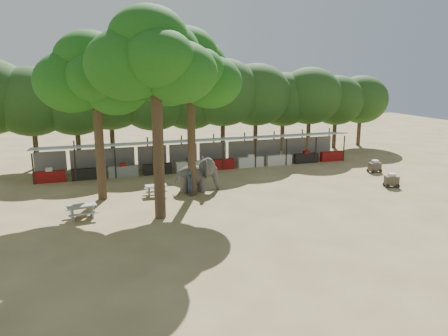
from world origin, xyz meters
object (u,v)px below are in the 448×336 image
object	(u,v)px
yard_tree_left	(93,75)
picnic_table_near	(82,210)
handler	(191,183)
picnic_table_far	(156,189)
yard_tree_center	(152,58)
yard_tree_back	(188,70)
cart_front	(392,180)
elephant	(198,175)
cart_back	(375,166)

from	to	relation	value
yard_tree_left	picnic_table_near	world-z (taller)	yard_tree_left
handler	picnic_table_far	distance (m)	2.47
picnic_table_near	picnic_table_far	xyz separation A→B (m)	(4.98, 3.41, -0.06)
yard_tree_left	yard_tree_center	xyz separation A→B (m)	(3.00, -5.00, 1.01)
yard_tree_back	cart_front	world-z (taller)	yard_tree_back
yard_tree_back	elephant	world-z (taller)	yard_tree_back
yard_tree_left	cart_back	world-z (taller)	yard_tree_left
handler	picnic_table_far	world-z (taller)	handler
elephant	yard_tree_back	bearing A→B (deg)	-131.64
yard_tree_center	yard_tree_back	xyz separation A→B (m)	(3.00, 4.00, -0.67)
picnic_table_near	picnic_table_far	world-z (taller)	picnic_table_near
yard_tree_back	picnic_table_far	world-z (taller)	yard_tree_back
cart_front	cart_back	size ratio (longest dim) A/B	1.14
yard_tree_left	picnic_table_near	distance (m)	8.68
cart_front	yard_tree_back	bearing A→B (deg)	-172.51
yard_tree_center	cart_front	distance (m)	19.78
picnic_table_far	cart_front	xyz separation A→B (m)	(17.02, -3.45, 0.03)
elephant	handler	bearing A→B (deg)	-120.77
handler	picnic_table_near	bearing A→B (deg)	119.39
cart_back	cart_front	bearing A→B (deg)	-112.99
elephant	cart_front	bearing A→B (deg)	-8.87
yard_tree_back	yard_tree_center	bearing A→B (deg)	-126.86
yard_tree_left	yard_tree_back	bearing A→B (deg)	-9.46
yard_tree_left	picnic_table_far	xyz separation A→B (m)	(3.72, -0.48, -7.72)
picnic_table_far	cart_back	distance (m)	18.88
yard_tree_center	yard_tree_left	bearing A→B (deg)	120.96
picnic_table_near	cart_back	size ratio (longest dim) A/B	1.72
picnic_table_near	yard_tree_back	bearing A→B (deg)	12.94
picnic_table_near	cart_back	bearing A→B (deg)	1.56
yard_tree_center	handler	bearing A→B (deg)	50.68
yard_tree_left	elephant	size ratio (longest dim) A/B	3.46
elephant	handler	world-z (taller)	elephant
elephant	picnic_table_near	bearing A→B (deg)	-150.06
elephant	cart_front	world-z (taller)	elephant
yard_tree_center	cart_front	size ratio (longest dim) A/B	9.75
yard_tree_center	handler	distance (m)	9.53
handler	picnic_table_far	xyz separation A→B (m)	(-2.27, 0.87, -0.44)
cart_back	handler	bearing A→B (deg)	-174.03
yard_tree_center	picnic_table_far	size ratio (longest dim) A/B	7.89
yard_tree_back	elephant	xyz separation A→B (m)	(0.79, 0.72, -7.34)
handler	yard_tree_left	bearing A→B (deg)	87.39
yard_tree_center	picnic_table_near	distance (m)	9.72
picnic_table_near	picnic_table_far	bearing A→B (deg)	25.63
yard_tree_left	cart_back	bearing A→B (deg)	1.11
elephant	cart_front	size ratio (longest dim) A/B	2.58
cart_front	cart_back	world-z (taller)	cart_back
yard_tree_left	picnic_table_near	size ratio (longest dim) A/B	5.88
elephant	cart_back	xyz separation A→B (m)	(15.79, 0.72, -0.68)
picnic_table_far	cart_back	world-z (taller)	cart_back
picnic_table_far	yard_tree_left	bearing A→B (deg)	175.20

